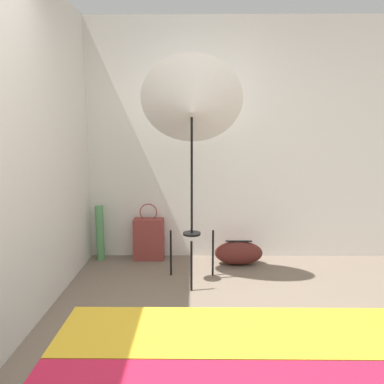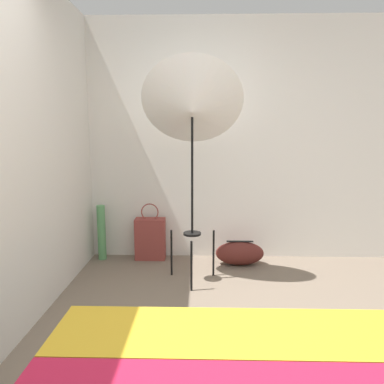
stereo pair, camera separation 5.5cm
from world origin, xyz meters
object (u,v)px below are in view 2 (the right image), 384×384
object	(u,v)px
photo_umbrella	(192,108)
tote_bag	(150,238)
duffel_bag	(240,253)
paper_roll	(102,233)

from	to	relation	value
photo_umbrella	tote_bag	size ratio (longest dim) A/B	3.26
tote_bag	duffel_bag	distance (m)	0.99
duffel_bag	paper_roll	size ratio (longest dim) A/B	0.84
duffel_bag	tote_bag	bearing A→B (deg)	170.82
paper_roll	photo_umbrella	bearing A→B (deg)	-28.92
photo_umbrella	tote_bag	distance (m)	1.58
tote_bag	paper_roll	bearing A→B (deg)	-177.16
photo_umbrella	duffel_bag	world-z (taller)	photo_umbrella
tote_bag	paper_roll	xyz separation A→B (m)	(-0.53, -0.03, 0.07)
photo_umbrella	duffel_bag	distance (m)	1.63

